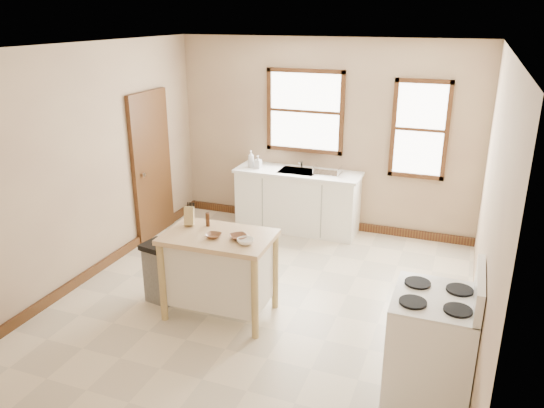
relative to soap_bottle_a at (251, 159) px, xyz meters
The scene contains 23 objects.
floor 2.59m from the soap_bottle_a, 64.48° to the right, with size 5.00×5.00×0.00m, color #BFB197.
ceiling 2.95m from the soap_bottle_a, 64.48° to the right, with size 5.00×5.00×0.00m, color white.
wall_back 1.14m from the soap_bottle_a, 19.30° to the left, with size 4.50×0.04×2.80m, color tan.
wall_left 2.49m from the soap_bottle_a, 119.82° to the right, with size 0.04×5.00×2.80m, color tan.
wall_right 3.93m from the soap_bottle_a, 33.21° to the right, with size 0.04×5.00×2.80m, color tan.
window_main 1.06m from the soap_bottle_a, 25.08° to the left, with size 1.17×0.06×1.22m, color #37180F, non-canonical shape.
window_side 2.46m from the soap_bottle_a, ahead, with size 0.77×0.06×1.37m, color #37180F, non-canonical shape.
door_left 1.46m from the soap_bottle_a, 144.67° to the right, with size 0.06×0.90×2.10m, color #37180F.
baseboard_back 1.46m from the soap_bottle_a, 17.79° to the left, with size 4.50×0.04×0.12m, color #37180F.
baseboard_left 2.65m from the soap_bottle_a, 119.21° to the right, with size 0.04×5.00×0.12m, color #37180F.
sink_counter 0.93m from the soap_bottle_a, ahead, with size 1.86×0.62×0.92m, color white, non-canonical shape.
faucet 0.76m from the soap_bottle_a, 18.24° to the left, with size 0.03×0.03×0.22m, color silver.
soap_bottle_a is the anchor object (origin of this frame).
soap_bottle_b 0.13m from the soap_bottle_a, ahead, with size 0.09×0.09×0.19m, color #B2B2B2.
dish_rack 1.17m from the soap_bottle_a, ahead, with size 0.38×0.29×0.10m, color silver, non-canonical shape.
kitchen_island 2.68m from the soap_bottle_a, 74.70° to the right, with size 1.14×0.73×0.93m, color tan, non-canonical shape.
knife_block 2.41m from the soap_bottle_a, 83.27° to the right, with size 0.10×0.10×0.20m, color tan, non-canonical shape.
pepper_grinder 2.40m from the soap_bottle_a, 78.46° to the right, with size 0.04×0.04×0.15m, color #3D2110.
bowl_a 2.70m from the soap_bottle_a, 75.42° to the right, with size 0.16×0.16×0.04m, color brown.
bowl_b 2.72m from the soap_bottle_a, 69.99° to the right, with size 0.18×0.18×0.04m, color brown.
bowl_c 2.84m from the soap_bottle_a, 68.35° to the right, with size 0.17×0.17×0.05m, color white.
trash_bin 2.60m from the soap_bottle_a, 91.23° to the right, with size 0.36×0.30×0.70m, color slate, non-canonical shape.
gas_stove 4.24m from the soap_bottle_a, 46.13° to the right, with size 0.74×0.75×1.19m, color white, non-canonical shape.
Camera 1 is at (1.98, -4.93, 3.11)m, focal length 35.00 mm.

